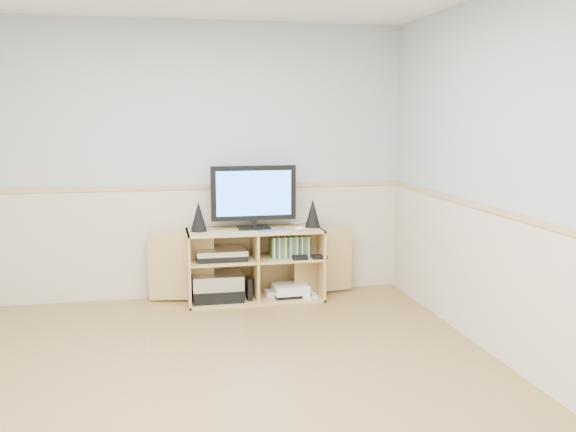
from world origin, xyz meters
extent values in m
cube|color=#AD894D|center=(0.00, 0.00, -0.01)|extent=(4.00, 4.50, 0.02)
cube|color=#ACB7BB|center=(2.01, 0.00, 1.25)|extent=(0.02, 4.50, 2.50)
cube|color=#ACB7BB|center=(0.00, 2.26, 1.25)|extent=(4.00, 0.02, 2.50)
cube|color=#ACB7BB|center=(0.00, -2.26, 1.25)|extent=(4.00, 0.02, 2.50)
cube|color=beige|center=(0.00, 2.24, 0.50)|extent=(4.00, 0.01, 1.00)
cube|color=tan|center=(0.00, 2.23, 1.02)|extent=(4.00, 0.02, 0.04)
cube|color=tan|center=(0.56, 1.99, 0.01)|extent=(1.22, 0.46, 0.02)
cube|color=tan|center=(0.56, 1.99, 0.64)|extent=(1.22, 0.46, 0.02)
cube|color=tan|center=(-0.04, 1.99, 0.33)|extent=(0.02, 0.46, 0.65)
cube|color=tan|center=(1.16, 1.99, 0.33)|extent=(0.02, 0.46, 0.65)
cube|color=tan|center=(0.56, 2.21, 0.33)|extent=(1.22, 0.02, 0.65)
cube|color=tan|center=(0.56, 1.99, 0.33)|extent=(0.02, 0.44, 0.61)
cube|color=tan|center=(0.26, 1.99, 0.38)|extent=(0.58, 0.42, 0.02)
cube|color=tan|center=(0.87, 1.99, 0.38)|extent=(0.58, 0.42, 0.02)
cube|color=tan|center=(-0.10, 2.05, 0.33)|extent=(0.58, 0.12, 0.61)
cube|color=tan|center=(1.22, 2.05, 0.33)|extent=(0.58, 0.12, 0.61)
cube|color=black|center=(0.56, 2.04, 0.66)|extent=(0.29, 0.18, 0.02)
cube|color=black|center=(0.56, 2.04, 0.70)|extent=(0.05, 0.04, 0.06)
cube|color=black|center=(0.56, 2.04, 0.98)|extent=(0.77, 0.05, 0.49)
cube|color=blue|center=(0.56, 2.01, 0.98)|extent=(0.68, 0.01, 0.40)
cone|color=black|center=(0.07, 2.01, 0.78)|extent=(0.14, 0.14, 0.27)
cone|color=black|center=(1.10, 2.01, 0.78)|extent=(0.14, 0.14, 0.26)
cube|color=silver|center=(0.72, 1.85, 0.66)|extent=(0.32, 0.19, 0.01)
ellipsoid|color=white|center=(0.95, 1.85, 0.67)|extent=(0.11, 0.09, 0.04)
cube|color=black|center=(0.22, 1.99, 0.07)|extent=(0.45, 0.33, 0.11)
cube|color=silver|center=(0.22, 1.99, 0.20)|extent=(0.45, 0.33, 0.13)
cube|color=black|center=(0.26, 1.99, 0.42)|extent=(0.45, 0.31, 0.05)
cube|color=silver|center=(0.26, 1.99, 0.46)|extent=(0.45, 0.31, 0.05)
cube|color=black|center=(0.50, 1.94, 0.12)|extent=(0.04, 0.14, 0.20)
cube|color=white|center=(0.77, 2.02, 0.04)|extent=(0.22, 0.17, 0.05)
cube|color=black|center=(0.89, 1.97, 0.04)|extent=(0.31, 0.25, 0.03)
cube|color=white|center=(0.89, 1.97, 0.09)|extent=(0.32, 0.27, 0.08)
cube|color=white|center=(1.09, 1.89, 0.04)|extent=(0.04, 0.14, 0.03)
cube|color=white|center=(1.07, 2.05, 0.04)|extent=(0.09, 0.15, 0.03)
cube|color=#3F8C3F|center=(0.89, 1.97, 0.48)|extent=(0.36, 0.14, 0.19)
cube|color=white|center=(1.00, 2.23, 0.60)|extent=(0.12, 0.03, 0.12)
camera|label=1|loc=(-0.29, -3.62, 1.67)|focal=40.00mm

